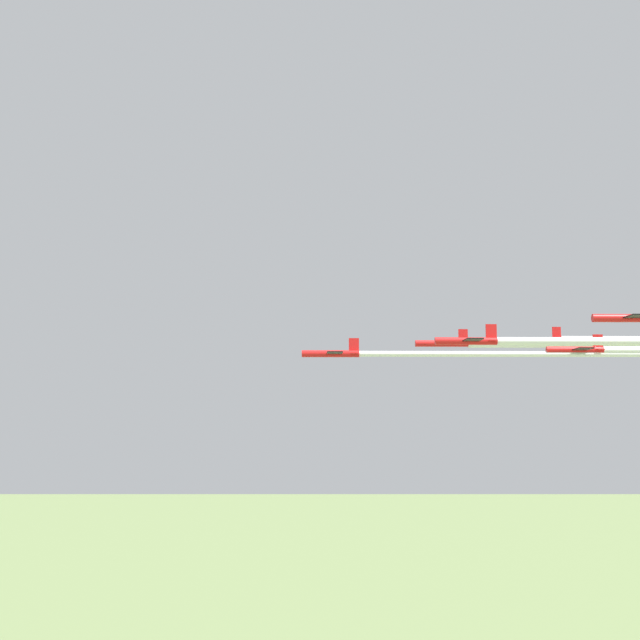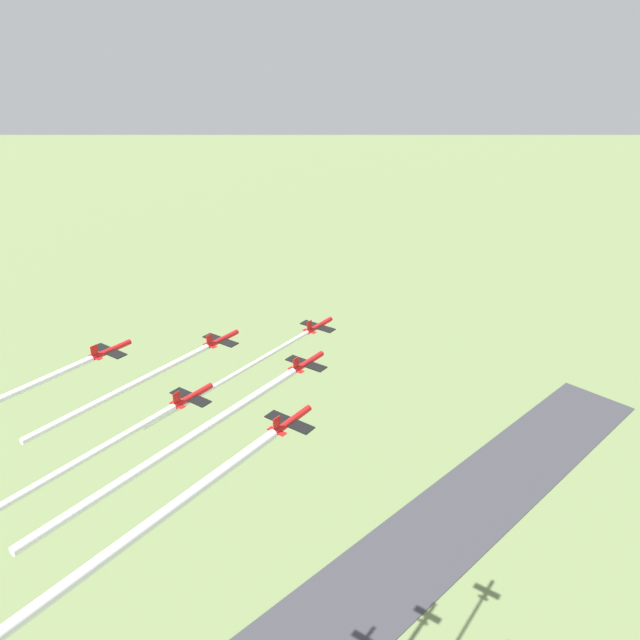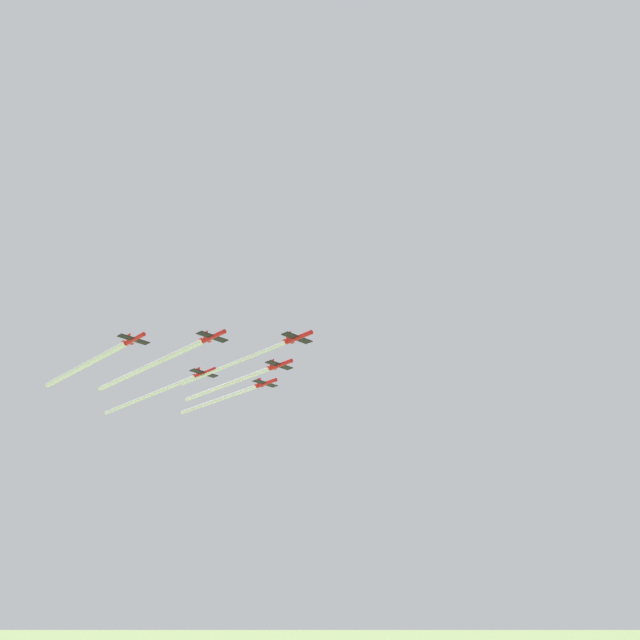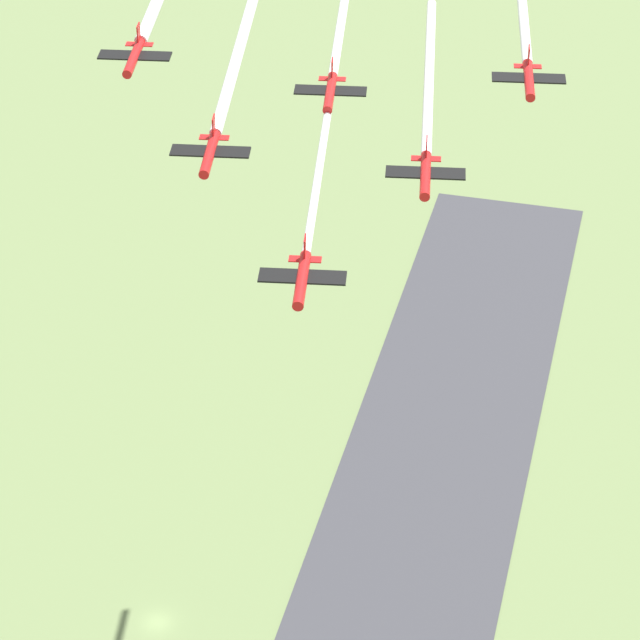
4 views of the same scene
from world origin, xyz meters
name	(u,v)px [view 2 (image 2 of 4)]	position (x,y,z in m)	size (l,w,h in m)	color
runway_strip	(319,634)	(-33.89, 38.98, 0.10)	(40.26, 345.55, 0.20)	#38383D
jet_0	(318,326)	(-33.82, 38.66, 90.38)	(7.89, 8.20, 2.74)	red
jet_1	(221,340)	(-40.48, 19.48, 91.28)	(7.89, 8.20, 2.74)	red
jet_2	(307,363)	(-20.30, 23.53, 92.77)	(7.89, 8.20, 2.74)	red
jet_3	(110,350)	(-47.13, 0.31, 93.16)	(7.89, 8.20, 2.74)	red
jet_4	(191,396)	(-26.95, 4.35, 90.97)	(7.89, 8.20, 2.74)	red
jet_5	(290,421)	(-6.77, 8.40, 94.26)	(7.89, 8.20, 2.74)	red
smoke_trail_0	(237,373)	(-29.05, 14.83, 90.34)	(8.86, 40.45, 0.80)	white
smoke_trail_1	(126,388)	(-36.10, -2.35, 91.24)	(8.31, 36.52, 1.06)	white
smoke_trail_2	(182,443)	(-14.65, -4.63, 92.73)	(11.02, 49.20, 1.24)	white
smoke_trail_4	(33,488)	(-21.48, -22.95, 90.93)	(10.49, 47.45, 1.05)	white
smoke_trail_5	(146,527)	(-1.67, -17.04, 94.22)	(10.08, 43.79, 1.39)	white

